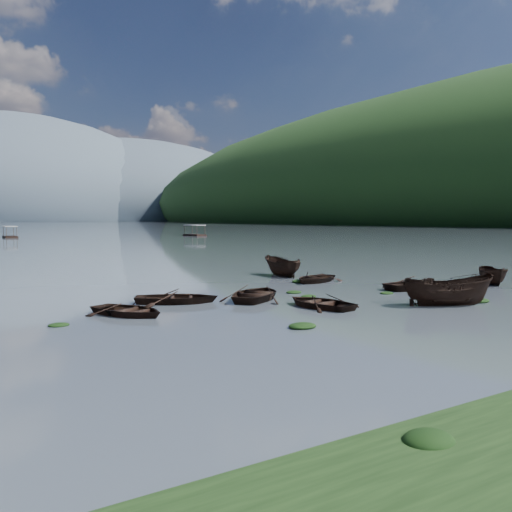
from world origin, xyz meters
TOP-DOWN VIEW (x-y plane):
  - ground_plane at (0.00, 0.00)m, footprint 2400.00×2400.00m
  - haze_mtn_c at (140.00, 900.00)m, footprint 520.00×520.00m
  - haze_mtn_d at (320.00, 900.00)m, footprint 520.00×520.00m
  - rowboat_0 at (-11.18, 5.99)m, footprint 4.19×4.79m
  - rowboat_1 at (-3.33, 6.95)m, footprint 5.79×5.62m
  - rowboat_2 at (3.63, -0.41)m, footprint 5.05×3.80m
  - rowboat_3 at (-2.19, 2.88)m, footprint 3.33×4.37m
  - rowboat_4 at (7.75, 4.89)m, footprint 5.34×4.17m
  - rowboat_5 at (14.08, 3.98)m, footprint 3.48×3.79m
  - rowboat_6 at (-7.62, 8.18)m, footprint 5.35×4.87m
  - rowboat_7 at (4.82, 11.76)m, footprint 5.19×4.57m
  - rowboat_8 at (5.27, 16.31)m, footprint 2.27×4.68m
  - weed_clump_0 at (-6.34, -0.92)m, footprint 1.23×1.00m
  - weed_clump_1 at (-0.39, 6.01)m, footprint 0.94×0.75m
  - weed_clump_2 at (5.97, -0.55)m, footprint 1.30×1.04m
  - weed_clump_3 at (4.36, 4.52)m, footprint 0.86×0.72m
  - weed_clump_4 at (8.77, 5.26)m, footprint 1.26×1.00m
  - weed_clump_5 at (-14.57, 5.08)m, footprint 0.89×0.72m
  - weed_clump_6 at (-0.00, 7.89)m, footprint 1.00×0.83m
  - weed_clump_7 at (3.81, 12.12)m, footprint 1.23×0.98m
  - pontoon_centre at (4.51, 118.95)m, footprint 3.14×6.66m
  - pontoon_right at (45.23, 107.20)m, footprint 3.27×6.98m

SIDE VIEW (x-z plane):
  - ground_plane at x=0.00m, z-range 0.00..0.00m
  - haze_mtn_c at x=140.00m, z-range -130.00..130.00m
  - haze_mtn_d at x=320.00m, z-range -110.00..110.00m
  - rowboat_0 at x=-11.18m, z-range -0.41..0.41m
  - rowboat_1 at x=-3.33m, z-range -0.49..0.49m
  - rowboat_2 at x=3.63m, z-range -0.92..0.92m
  - rowboat_3 at x=-2.19m, z-range -0.42..0.42m
  - rowboat_4 at x=7.75m, z-range -0.51..0.51m
  - rowboat_5 at x=14.08m, z-range -0.73..0.73m
  - rowboat_6 at x=-7.62m, z-range -0.45..0.45m
  - rowboat_7 at x=4.82m, z-range -0.45..0.45m
  - rowboat_8 at x=5.27m, z-range -0.87..0.87m
  - weed_clump_0 at x=-6.34m, z-range -0.13..0.13m
  - weed_clump_1 at x=-0.39m, z-range -0.10..0.10m
  - weed_clump_2 at x=5.97m, z-range -0.14..0.14m
  - weed_clump_3 at x=4.36m, z-range -0.10..0.10m
  - weed_clump_4 at x=8.77m, z-range -0.13..0.13m
  - weed_clump_5 at x=-14.57m, z-range -0.09..0.09m
  - weed_clump_6 at x=0.00m, z-range -0.10..0.10m
  - weed_clump_7 at x=3.81m, z-range -0.13..0.13m
  - pontoon_centre at x=4.51m, z-range -1.24..1.24m
  - pontoon_right at x=45.23m, z-range -1.31..1.31m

